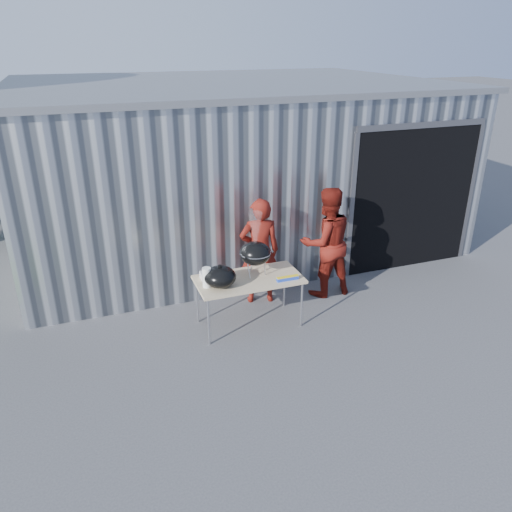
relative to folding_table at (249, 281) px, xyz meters
name	(u,v)px	position (x,y,z in m)	size (l,w,h in m)	color
ground	(274,350)	(0.10, -0.74, -0.71)	(80.00, 80.00, 0.00)	#414144
building	(233,160)	(1.01, 3.84, 0.83)	(8.20, 6.20, 3.10)	silver
folding_table	(249,281)	(0.00, 0.00, 0.00)	(1.50, 0.75, 0.75)	tan
kettle_grill	(255,248)	(0.12, 0.07, 0.46)	(0.45, 0.45, 0.94)	black
grill_lid	(220,277)	(-0.45, -0.10, 0.18)	(0.44, 0.44, 0.32)	black
paper_towels	(207,277)	(-0.62, -0.05, 0.18)	(0.12, 0.12, 0.28)	white
white_tub	(208,275)	(-0.55, 0.19, 0.09)	(0.20, 0.15, 0.10)	white
foil_box	(288,278)	(0.49, -0.25, 0.07)	(0.32, 0.05, 0.06)	#1C3CB6
person_cook	(260,251)	(0.40, 0.63, 0.14)	(0.62, 0.41, 1.70)	#5E130C
person_bystander	(326,242)	(1.48, 0.51, 0.19)	(0.87, 0.68, 1.79)	#5E130C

